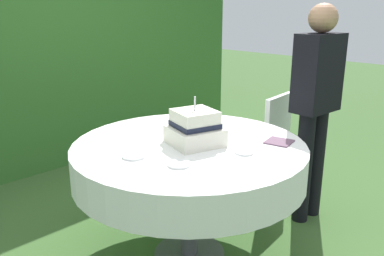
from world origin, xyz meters
name	(u,v)px	position (x,y,z in m)	size (l,w,h in m)	color
ground_plane	(189,254)	(0.00, 0.00, 0.00)	(20.00, 20.00, 0.00)	#3D602D
foliage_hedge	(23,41)	(0.00, 2.25, 1.26)	(5.18, 0.51, 2.51)	#336628
cake_table	(189,160)	(0.00, 0.00, 0.67)	(1.42, 1.42, 0.78)	#4C4C51
wedding_cake	(195,128)	(0.02, -0.03, 0.88)	(0.36, 0.36, 0.29)	silver
serving_plate_near	(134,156)	(-0.38, 0.05, 0.78)	(0.13, 0.13, 0.01)	white
serving_plate_far	(179,164)	(-0.28, -0.21, 0.78)	(0.13, 0.13, 0.01)	white
serving_plate_left	(244,152)	(0.10, -0.34, 0.78)	(0.11, 0.11, 0.01)	white
serving_plate_right	(193,127)	(0.25, 0.21, 0.78)	(0.12, 0.12, 0.01)	white
napkin_stack	(279,142)	(0.40, -0.37, 0.78)	(0.15, 0.15, 0.01)	#6B4C60
garden_chair	(266,135)	(1.09, 0.19, 0.54)	(0.45, 0.45, 0.89)	white
standing_person	(316,100)	(1.01, -0.28, 0.93)	(0.37, 0.23, 1.60)	black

